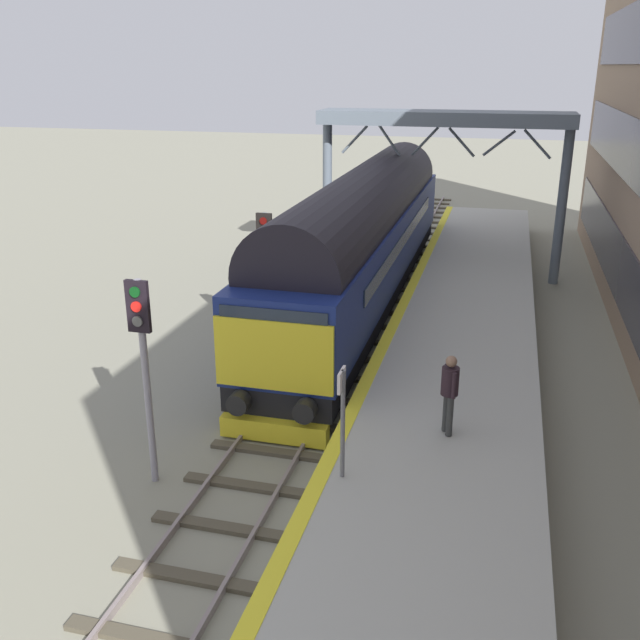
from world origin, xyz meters
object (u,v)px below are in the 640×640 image
(signal_post_far, at_px, (266,264))
(platform_number_sign, at_px, (342,407))
(diesel_locomotive, at_px, (363,236))
(signal_post_mid, at_px, (144,356))
(waiting_passenger, at_px, (450,388))

(signal_post_far, bearing_deg, platform_number_sign, -62.29)
(diesel_locomotive, height_order, signal_post_mid, diesel_locomotive)
(signal_post_far, distance_m, waiting_passenger, 7.82)
(signal_post_far, xyz_separation_m, platform_number_sign, (3.93, -7.48, -0.28))
(signal_post_mid, bearing_deg, waiting_passenger, 16.00)
(platform_number_sign, bearing_deg, waiting_passenger, 50.92)
(diesel_locomotive, relative_size, signal_post_mid, 4.67)
(diesel_locomotive, bearing_deg, platform_number_sign, -80.21)
(diesel_locomotive, xyz_separation_m, platform_number_sign, (2.10, -12.19, -0.14))
(signal_post_mid, height_order, platform_number_sign, signal_post_mid)
(signal_post_far, bearing_deg, diesel_locomotive, 68.82)
(signal_post_mid, distance_m, platform_number_sign, 3.97)
(diesel_locomotive, bearing_deg, waiting_passenger, -69.69)
(diesel_locomotive, height_order, platform_number_sign, diesel_locomotive)
(diesel_locomotive, relative_size, platform_number_sign, 9.64)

